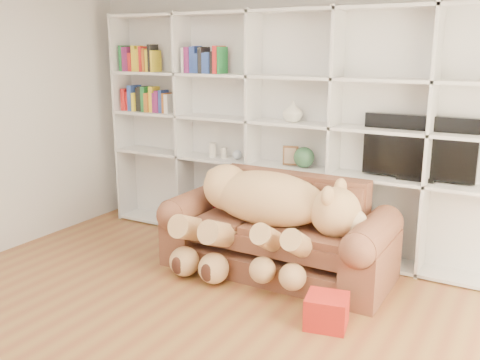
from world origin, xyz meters
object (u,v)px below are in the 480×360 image
Objects in this scene: sofa at (279,237)px; teddy_bear at (264,211)px; gift_box at (327,311)px; tv at (419,148)px.

sofa is 1.25× the size of teddy_bear.
gift_box is 0.31× the size of tv.
teddy_bear is at bearing 145.16° from gift_box.
sofa is at bearing 135.41° from gift_box.
teddy_bear reaches higher than gift_box.
tv reaches higher than gift_box.
teddy_bear is 1.67× the size of tv.
gift_box is (0.84, -0.58, -0.50)m from teddy_bear.
teddy_bear reaches higher than sofa.
gift_box is at bearing -44.59° from sofa.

